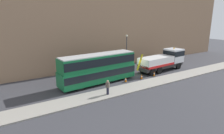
# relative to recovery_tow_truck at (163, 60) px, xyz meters

# --- Properties ---
(ground_plane) EXTENTS (120.00, 120.00, 0.00)m
(ground_plane) POSITION_rel_recovery_tow_truck_xyz_m (-5.97, 0.24, -1.76)
(ground_plane) COLOR #38383D
(near_kerb) EXTENTS (60.00, 2.80, 0.15)m
(near_kerb) POSITION_rel_recovery_tow_truck_xyz_m (-5.97, -3.96, -1.68)
(near_kerb) COLOR gray
(near_kerb) RESTS_ON ground_plane
(building_facade) EXTENTS (60.00, 1.50, 16.00)m
(building_facade) POSITION_rel_recovery_tow_truck_xyz_m (-5.97, 7.35, 6.31)
(building_facade) COLOR #9E7A5B
(building_facade) RESTS_ON ground_plane
(recovery_tow_truck) EXTENTS (10.22, 3.24, 3.67)m
(recovery_tow_truck) POSITION_rel_recovery_tow_truck_xyz_m (0.00, 0.00, 0.00)
(recovery_tow_truck) COLOR #2D2D2D
(recovery_tow_truck) RESTS_ON ground_plane
(double_decker_bus) EXTENTS (11.16, 3.29, 4.06)m
(double_decker_bus) POSITION_rel_recovery_tow_truck_xyz_m (-12.45, -0.03, 0.47)
(double_decker_bus) COLOR #146B38
(double_decker_bus) RESTS_ON ground_plane
(pedestrian_onlooker) EXTENTS (0.42, 0.48, 1.71)m
(pedestrian_onlooker) POSITION_rel_recovery_tow_truck_xyz_m (-13.59, -4.38, -0.77)
(pedestrian_onlooker) COLOR #232333
(pedestrian_onlooker) RESTS_ON near_kerb
(traffic_cone_near_bus) EXTENTS (0.36, 0.36, 0.72)m
(traffic_cone_near_bus) POSITION_rel_recovery_tow_truck_xyz_m (-9.03, -1.63, -1.42)
(traffic_cone_near_bus) COLOR orange
(traffic_cone_near_bus) RESTS_ON ground_plane
(traffic_cone_midway) EXTENTS (0.36, 0.36, 0.72)m
(traffic_cone_midway) POSITION_rel_recovery_tow_truck_xyz_m (-6.24, -1.78, -1.42)
(traffic_cone_midway) COLOR orange
(traffic_cone_midway) RESTS_ON ground_plane
(traffic_cone_near_truck) EXTENTS (0.36, 0.36, 0.72)m
(traffic_cone_near_truck) POSITION_rel_recovery_tow_truck_xyz_m (-3.66, -1.74, -1.42)
(traffic_cone_near_truck) COLOR orange
(traffic_cone_near_truck) RESTS_ON ground_plane
(street_lamp) EXTENTS (0.36, 0.36, 5.83)m
(street_lamp) POSITION_rel_recovery_tow_truck_xyz_m (-3.94, 5.16, 1.71)
(street_lamp) COLOR #38383D
(street_lamp) RESTS_ON ground_plane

